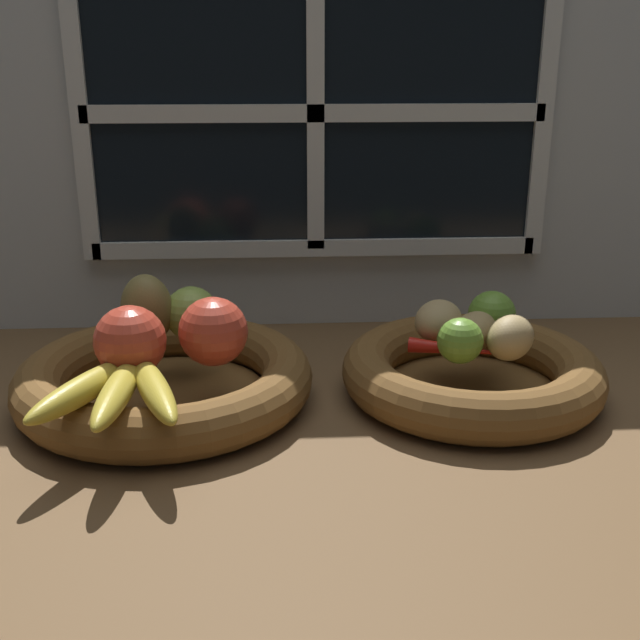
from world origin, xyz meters
The scene contains 15 objects.
ground_plane centered at (0.00, 0.00, -1.50)cm, with size 140.00×90.00×3.00cm, color brown.
back_wall centered at (0.00, 29.77, 27.88)cm, with size 140.00×4.60×55.00cm.
fruit_bowl_left centered at (-18.99, 1.67, 2.74)cm, with size 34.48×34.48×5.84cm.
fruit_bowl_right centered at (17.25, 1.67, 2.75)cm, with size 31.00×31.00×5.84cm.
apple_red_front centered at (-21.56, -3.68, 9.71)cm, with size 7.75×7.75×7.75cm, color #CC422D.
apple_green_back centered at (-16.14, 7.18, 9.10)cm, with size 6.53×6.53×6.53cm, color #99B74C.
apple_red_right centered at (-12.89, -1.15, 9.70)cm, with size 7.73×7.73×7.73cm, color #CC422D.
pear_brown centered at (-21.24, 6.04, 10.08)cm, with size 5.70×6.34×8.50cm, color olive.
banana_bunch_front centered at (-21.61, -10.37, 7.27)cm, with size 16.14×18.43×2.87cm.
potato_large centered at (17.25, 1.67, 8.05)cm, with size 7.73×4.70×4.43cm, color tan.
potato_oblong centered at (13.57, 4.53, 8.38)cm, with size 7.13×5.61×5.09cm, color tan.
potato_small centered at (20.52, -1.60, 8.43)cm, with size 6.59×4.79×5.19cm, color tan.
lime_near centered at (14.61, -2.30, 8.44)cm, with size 5.21×5.21×5.21cm, color #6B9E33.
lime_far centered at (20.33, 5.63, 8.74)cm, with size 5.80×5.80×5.80cm, color #6B9E33.
chili_pepper centered at (15.25, -0.76, 6.76)cm, with size 1.84×1.84×12.17cm, color red.
Camera 1 is at (-5.72, -82.26, 39.08)cm, focal length 43.51 mm.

